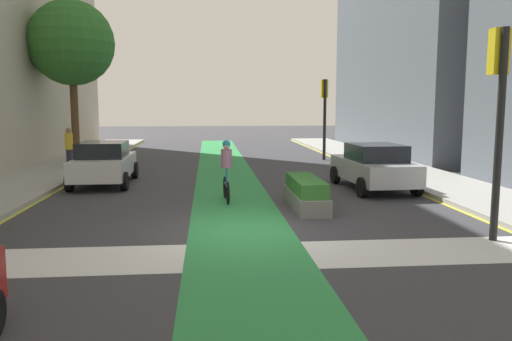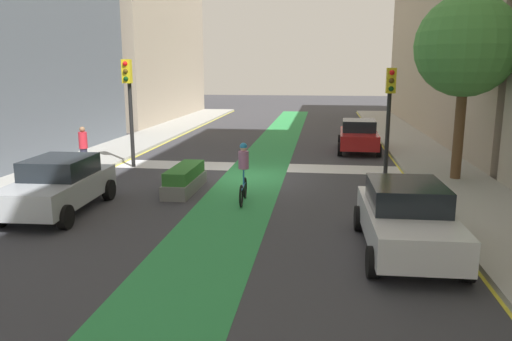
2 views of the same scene
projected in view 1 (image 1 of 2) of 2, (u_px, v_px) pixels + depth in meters
The scene contains 12 objects.
ground_plane at pixel (247, 230), 11.70m from camera, with size 120.00×120.00×0.00m, color #38383D.
bike_lane_paint at pixel (241, 230), 11.69m from camera, with size 2.40×60.00×0.01m, color #2D8C47.
crosswalk_band at pixel (255, 255), 9.73m from camera, with size 12.00×1.80×0.01m, color silver.
curb_stripe_right at pixel (493, 224), 12.26m from camera, with size 0.16×60.00×0.01m, color yellow.
traffic_signal_near_right at pixel (499, 93), 10.55m from camera, with size 0.35×0.52×4.46m.
traffic_signal_far_right at pixel (324, 104), 26.58m from camera, with size 0.35×0.52×4.22m.
car_silver_right_far at pixel (374, 166), 17.30m from camera, with size 2.17×4.27×1.57m.
car_white_left_far at pixel (104, 163), 18.36m from camera, with size 2.10×4.24×1.57m.
cyclist_in_lane at pixel (226, 170), 15.05m from camera, with size 0.32×1.73×1.86m.
pedestrian_sidewalk_left_a at pixel (69, 147), 22.09m from camera, with size 0.34×0.34×1.77m.
street_tree_far at pixel (72, 43), 24.07m from camera, with size 4.03×4.03×7.70m.
median_planter at pixel (306, 194), 14.24m from camera, with size 0.83×2.90×0.85m.
Camera 1 is at (-0.88, -11.40, 2.87)m, focal length 35.51 mm.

